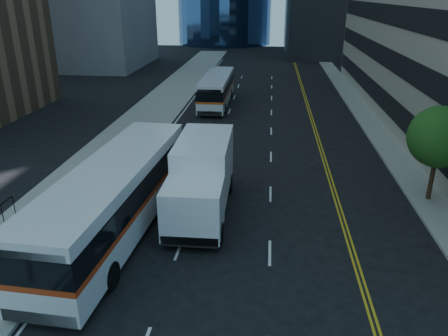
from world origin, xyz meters
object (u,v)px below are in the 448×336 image
bus_front (115,196)px  bus_rear (217,89)px  street_tree (440,137)px  box_truck (201,178)px

bus_front → bus_rear: bearing=90.0°
street_tree → bus_front: size_ratio=0.38×
street_tree → box_truck: 12.38m
bus_rear → box_truck: (1.99, -23.15, 0.35)m
box_truck → bus_front: bearing=-146.2°
street_tree → bus_front: 16.47m
bus_front → bus_rear: bus_front is taller
street_tree → box_truck: size_ratio=0.67×
street_tree → box_truck: (-12.00, -2.52, -1.71)m
bus_front → bus_rear: 25.67m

